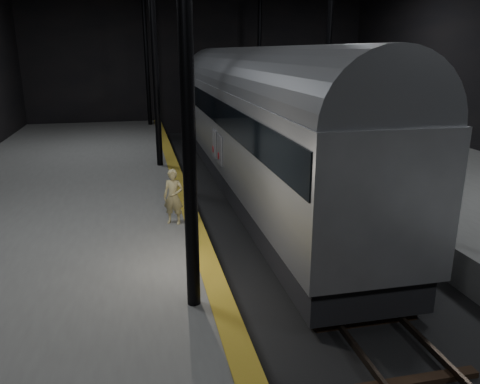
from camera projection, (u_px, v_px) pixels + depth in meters
name	position (u px, v px, depth m)	size (l,w,h in m)	color
ground	(304.00, 251.00, 14.12)	(44.00, 44.00, 0.00)	black
platform_left	(37.00, 259.00, 12.42)	(9.00, 43.80, 1.00)	#545451
tactile_strip	(196.00, 229.00, 13.16)	(0.50, 43.80, 0.01)	olive
track	(304.00, 249.00, 14.10)	(2.40, 43.00, 0.24)	#3F3328
train	(254.00, 116.00, 19.13)	(3.26, 21.79, 5.83)	#95979C
woman	(173.00, 197.00, 13.37)	(0.59, 0.39, 1.61)	tan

